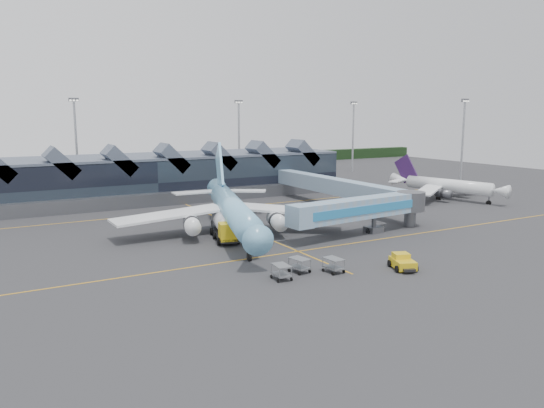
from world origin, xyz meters
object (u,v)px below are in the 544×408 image
jet_bridge (369,208)px  fuel_truck (224,225)px  main_airliner (232,208)px  regional_jet (444,185)px  pushback_tug (403,262)px

jet_bridge → fuel_truck: (-21.23, 7.77, -1.99)m
main_airliner → jet_bridge: (18.66, -10.48, 0.00)m
regional_jet → pushback_tug: size_ratio=6.01×
regional_jet → fuel_truck: bearing=177.9°
jet_bridge → fuel_truck: jet_bridge is taller
main_airliner → pushback_tug: (9.74, -27.65, -3.23)m
fuel_truck → main_airliner: bearing=61.5°
jet_bridge → fuel_truck: size_ratio=2.46×
fuel_truck → pushback_tug: fuel_truck is taller
main_airliner → fuel_truck: (-2.57, -2.71, -1.99)m
main_airliner → pushback_tug: size_ratio=9.17×
main_airliner → fuel_truck: main_airliner is taller
regional_jet → fuel_truck: (-58.30, -11.21, -0.96)m
fuel_truck → pushback_tug: bearing=-48.7°
pushback_tug → regional_jet: bearing=59.2°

